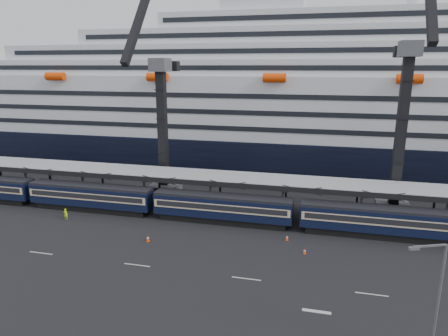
{
  "coord_description": "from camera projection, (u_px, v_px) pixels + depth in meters",
  "views": [
    {
      "loc": [
        4.4,
        -39.74,
        20.88
      ],
      "look_at": [
        -7.75,
        10.0,
        7.72
      ],
      "focal_mm": 32.0,
      "sensor_mm": 36.0,
      "label": 1
    }
  ],
  "objects": [
    {
      "name": "ground",
      "position": [
        271.0,
        263.0,
        43.6
      ],
      "size": [
        260.0,
        260.0,
        0.0
      ],
      "primitive_type": "plane",
      "color": "black",
      "rests_on": "ground"
    },
    {
      "name": "traffic_cone_c",
      "position": [
        148.0,
        238.0,
        48.78
      ],
      "size": [
        0.41,
        0.41,
        0.81
      ],
      "color": "#F94207",
      "rests_on": "ground"
    },
    {
      "name": "cruise_ship",
      "position": [
        295.0,
        107.0,
        84.04
      ],
      "size": [
        214.09,
        28.84,
        34.0
      ],
      "color": "black",
      "rests_on": "ground"
    },
    {
      "name": "train",
      "position": [
        246.0,
        209.0,
        53.53
      ],
      "size": [
        133.05,
        3.0,
        4.05
      ],
      "color": "black",
      "rests_on": "ground"
    },
    {
      "name": "crane_dark_near",
      "position": [
        161.0,
        124.0,
        62.72
      ],
      "size": [
        4.5,
        17.75,
        35.08
      ],
      "color": "#4A4E52",
      "rests_on": "ground"
    },
    {
      "name": "canopy",
      "position": [
        285.0,
        182.0,
        55.46
      ],
      "size": [
        130.0,
        6.25,
        5.53
      ],
      "color": "gray",
      "rests_on": "ground"
    },
    {
      "name": "traffic_cone_d",
      "position": [
        287.0,
        238.0,
        49.1
      ],
      "size": [
        0.35,
        0.35,
        0.69
      ],
      "color": "#F94207",
      "rests_on": "ground"
    },
    {
      "name": "traffic_cone_e",
      "position": [
        305.0,
        251.0,
        45.57
      ],
      "size": [
        0.34,
        0.34,
        0.67
      ],
      "color": "#F94207",
      "rests_on": "ground"
    },
    {
      "name": "street_lamp",
      "position": [
        435.0,
        297.0,
        27.66
      ],
      "size": [
        2.67,
        1.24,
        9.3
      ],
      "color": "#5C5F64",
      "rests_on": "ground"
    },
    {
      "name": "worker",
      "position": [
        66.0,
        214.0,
        55.66
      ],
      "size": [
        0.59,
        0.4,
        1.59
      ],
      "primitive_type": "imported",
      "rotation": [
        0.0,
        0.0,
        3.18
      ],
      "color": "#CFFF0D",
      "rests_on": "ground"
    },
    {
      "name": "crane_dark_mid",
      "position": [
        402.0,
        124.0,
        53.37
      ],
      "size": [
        4.5,
        18.24,
        39.64
      ],
      "color": "#4A4E52",
      "rests_on": "ground"
    },
    {
      "name": "lane_markings",
      "position": [
        352.0,
        299.0,
        36.8
      ],
      "size": [
        111.0,
        4.27,
        0.02
      ],
      "color": "beige",
      "rests_on": "ground"
    }
  ]
}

